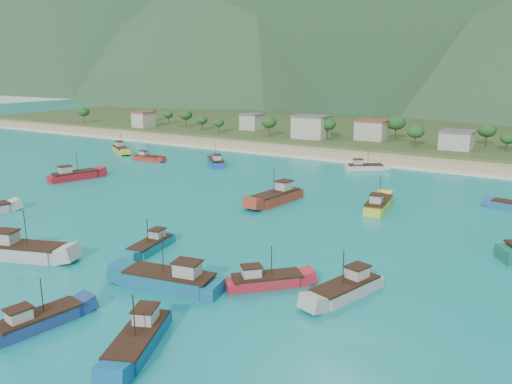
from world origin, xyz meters
The scene contains 20 objects.
ground centered at (0.00, 0.00, 0.00)m, with size 600.00×600.00×0.00m, color #0C7A8E.
beach centered at (0.00, 79.00, 0.00)m, with size 400.00×18.00×1.20m, color beige.
land centered at (0.00, 140.00, 0.00)m, with size 400.00×110.00×2.40m, color #385123.
surf_line centered at (0.00, 69.50, 0.00)m, with size 400.00×2.50×0.08m, color white.
village centered at (16.22, 101.91, 4.67)m, with size 214.68×28.70×7.23m.
vegetation centered at (-1.58, 103.60, 4.99)m, with size 274.45×25.02×8.31m.
boat_0 centered at (3.88, -30.29, 0.59)m, with size 4.25×9.45×5.39m.
boat_1 centered at (15.05, -27.76, 0.70)m, with size 6.70×10.58×6.03m.
boat_4 centered at (-51.23, 43.79, 0.54)m, with size 8.80×2.92×5.14m.
boat_6 centered at (-1.55, -8.31, 0.55)m, with size 3.94×9.06×5.18m.
boat_8 centered at (4.89, 61.90, 0.62)m, with size 9.43×7.35×5.55m.
boat_10 centered at (-48.46, 16.78, 0.81)m, with size 6.49×11.70×6.63m.
boat_14 centered at (-31.02, 48.05, 0.71)m, with size 9.44×9.45×6.09m.
boat_15 centered at (9.20, -16.54, 0.89)m, with size 12.40×5.72×7.06m.
boat_17 centered at (18.30, -10.37, 0.59)m, with size 8.38×8.38×5.40m.
boat_19 centered at (19.13, 28.74, 0.77)m, with size 4.39×11.10×6.38m.
boat_20 centered at (-67.24, 49.23, 0.75)m, with size 10.76×8.21×6.30m.
boat_21 centered at (27.29, -7.65, 0.69)m, with size 5.85×10.53×5.97m.
boat_23 centered at (1.05, 23.44, 0.95)m, with size 5.43×12.85×7.36m.
boat_25 centered at (-14.29, -19.65, 0.91)m, with size 12.65×7.39×7.18m.
Camera 1 is at (45.51, -57.17, 24.94)m, focal length 35.00 mm.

